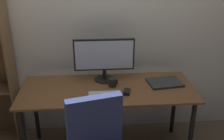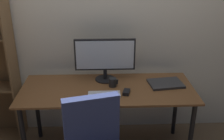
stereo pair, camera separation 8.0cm
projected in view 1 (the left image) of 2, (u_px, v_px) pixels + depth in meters
The scene contains 7 objects.
back_wall at pixel (104, 18), 2.75m from camera, with size 6.40×0.10×2.60m, color silver.
desk at pixel (107, 96), 2.55m from camera, with size 1.64×0.66×0.74m.
monitor at pixel (104, 57), 2.58m from camera, with size 0.59×0.20×0.43m.
keyboard at pixel (105, 95), 2.38m from camera, with size 0.29×0.11×0.02m, color #B7BABC.
mouse at pixel (127, 92), 2.41m from camera, with size 0.06×0.10×0.03m, color black.
coffee_mug at pixel (112, 82), 2.53m from camera, with size 0.09×0.07×0.09m.
laptop at pixel (165, 83), 2.60m from camera, with size 0.32×0.23×0.02m, color #2D2D30.
Camera 1 is at (-0.12, -2.23, 1.90)m, focal length 42.50 mm.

